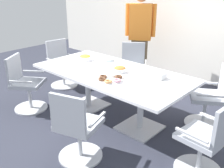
% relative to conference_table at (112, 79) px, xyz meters
% --- Properties ---
extents(ground_plane, '(10.00, 10.00, 0.01)m').
position_rel_conference_table_xyz_m(ground_plane, '(0.00, 0.00, -0.63)').
color(ground_plane, '#2D303D').
extents(back_wall, '(8.00, 0.10, 2.80)m').
position_rel_conference_table_xyz_m(back_wall, '(0.00, 2.40, 0.77)').
color(back_wall, white).
rests_on(back_wall, ground).
extents(conference_table, '(2.40, 1.20, 0.75)m').
position_rel_conference_table_xyz_m(conference_table, '(0.00, 0.00, 0.00)').
color(conference_table, silver).
rests_on(conference_table, ground).
extents(office_chair_0, '(0.75, 0.75, 0.91)m').
position_rel_conference_table_xyz_m(office_chair_0, '(-0.44, 1.06, -0.22)').
color(office_chair_0, silver).
rests_on(office_chair_0, ground).
extents(office_chair_1, '(0.60, 0.60, 0.91)m').
position_rel_conference_table_xyz_m(office_chair_1, '(-1.64, 0.29, -0.22)').
color(office_chair_1, silver).
rests_on(office_chair_1, ground).
extents(office_chair_2, '(0.75, 0.75, 0.91)m').
position_rel_conference_table_xyz_m(office_chair_2, '(-1.23, -0.76, -0.22)').
color(office_chair_2, silver).
rests_on(office_chair_2, ground).
extents(office_chair_3, '(0.68, 0.68, 0.91)m').
position_rel_conference_table_xyz_m(office_chair_3, '(0.42, -1.07, -0.22)').
color(office_chair_3, silver).
rests_on(office_chair_3, ground).
extents(office_chair_4, '(0.59, 0.59, 0.91)m').
position_rel_conference_table_xyz_m(office_chair_4, '(1.64, -0.29, -0.22)').
color(office_chair_4, silver).
rests_on(office_chair_4, ground).
extents(office_chair_5, '(0.75, 0.75, 0.91)m').
position_rel_conference_table_xyz_m(office_chair_5, '(1.23, 0.76, -0.22)').
color(office_chair_5, silver).
rests_on(office_chair_5, ground).
extents(person_standing_0, '(0.56, 0.42, 1.86)m').
position_rel_conference_table_xyz_m(person_standing_0, '(-0.65, 1.55, 0.35)').
color(person_standing_0, brown).
rests_on(person_standing_0, ground).
extents(snack_bowl_pretzels, '(0.20, 0.20, 0.09)m').
position_rel_conference_table_xyz_m(snack_bowl_pretzels, '(0.10, 0.06, 0.17)').
color(snack_bowl_pretzels, white).
rests_on(snack_bowl_pretzels, conference_table).
extents(snack_bowl_chips_yellow, '(0.21, 0.21, 0.10)m').
position_rel_conference_table_xyz_m(snack_bowl_chips_yellow, '(-0.73, 0.12, 0.17)').
color(snack_bowl_chips_yellow, white).
rests_on(snack_bowl_chips_yellow, conference_table).
extents(donut_platter, '(0.35, 0.34, 0.04)m').
position_rel_conference_table_xyz_m(donut_platter, '(0.22, -0.27, 0.14)').
color(donut_platter, white).
rests_on(donut_platter, conference_table).
extents(plate_stack, '(0.20, 0.20, 0.04)m').
position_rel_conference_table_xyz_m(plate_stack, '(-0.43, 0.36, 0.15)').
color(plate_stack, white).
rests_on(plate_stack, conference_table).
extents(napkin_pile, '(0.15, 0.15, 0.09)m').
position_rel_conference_table_xyz_m(napkin_pile, '(0.68, 0.23, 0.17)').
color(napkin_pile, white).
rests_on(napkin_pile, conference_table).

